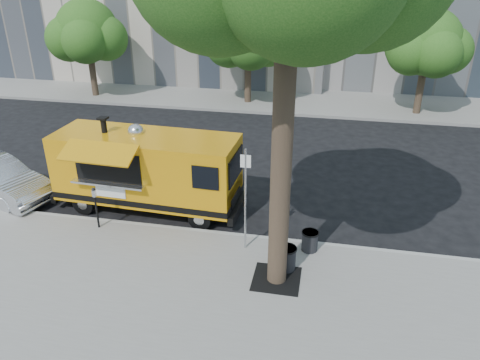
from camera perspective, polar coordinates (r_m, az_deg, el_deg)
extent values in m
plane|color=black|center=(15.00, -4.12, -4.75)|extent=(120.00, 120.00, 0.00)
cube|color=gray|center=(11.85, -9.28, -14.09)|extent=(60.00, 6.00, 0.15)
cube|color=#999993|center=(14.20, -5.10, -6.36)|extent=(60.00, 0.14, 0.16)
cube|color=gray|center=(27.22, 3.34, 9.73)|extent=(60.00, 5.00, 0.15)
cylinder|color=#33261C|center=(10.54, 5.07, 2.16)|extent=(0.48, 0.48, 6.50)
cube|color=black|center=(12.21, 4.47, -11.92)|extent=(1.20, 1.20, 0.02)
cylinder|color=#33261C|center=(28.86, -17.50, 12.36)|extent=(0.36, 0.36, 2.60)
sphere|color=#1C4F15|center=(28.45, -18.15, 16.94)|extent=(3.42, 3.42, 3.42)
cylinder|color=#33261C|center=(26.26, 0.96, 12.27)|extent=(0.36, 0.36, 2.60)
sphere|color=#1C4F15|center=(25.80, 1.00, 17.46)|extent=(3.60, 3.60, 3.60)
cylinder|color=#33261C|center=(25.95, 21.12, 10.40)|extent=(0.36, 0.36, 2.60)
sphere|color=#1C4F15|center=(25.50, 21.96, 15.34)|extent=(3.24, 3.24, 3.24)
cylinder|color=silver|center=(12.56, 0.66, -2.52)|extent=(0.06, 0.06, 3.00)
cube|color=white|center=(12.05, 0.69, 2.29)|extent=(0.28, 0.02, 0.35)
cylinder|color=black|center=(14.62, -17.05, -3.75)|extent=(0.06, 0.06, 1.05)
cube|color=silver|center=(14.33, -17.37, -1.58)|extent=(0.10, 0.08, 0.22)
sphere|color=black|center=(14.28, -17.44, -1.11)|extent=(0.11, 0.11, 0.11)
cube|color=orange|center=(15.19, -11.27, 1.58)|extent=(5.90, 2.24, 2.10)
cube|color=black|center=(15.56, -11.01, -1.29)|extent=(5.92, 2.26, 0.20)
cube|color=black|center=(14.75, -0.28, -3.43)|extent=(0.27, 1.88, 0.27)
cube|color=black|center=(17.07, -20.11, -0.85)|extent=(0.27, 1.88, 0.27)
cube|color=black|center=(14.12, -0.52, 1.67)|extent=(0.12, 1.58, 0.85)
cylinder|color=black|center=(14.34, -4.88, -4.68)|extent=(0.73, 0.28, 0.72)
cylinder|color=black|center=(15.70, -2.99, -1.72)|extent=(0.73, 0.28, 0.72)
cylinder|color=black|center=(15.93, -18.45, -2.71)|extent=(0.73, 0.28, 0.72)
cylinder|color=black|center=(17.17, -15.67, -0.19)|extent=(0.73, 0.28, 0.72)
cube|color=black|center=(14.67, -15.72, 1.62)|extent=(2.15, 0.28, 0.94)
cube|color=silver|center=(14.76, -15.78, -0.44)|extent=(2.36, 0.46, 0.06)
cube|color=orange|center=(14.06, -16.94, 3.21)|extent=(2.28, 0.95, 0.38)
cube|color=white|center=(14.94, -15.51, -1.24)|extent=(0.98, 0.09, 0.45)
cylinder|color=black|center=(15.34, -16.28, 6.39)|extent=(0.18, 0.18, 0.49)
sphere|color=silver|center=(15.09, -12.59, 5.77)|extent=(0.50, 0.50, 0.50)
sphere|color=maroon|center=(15.16, -16.81, 2.05)|extent=(0.75, 0.75, 0.75)
cylinder|color=#FF590C|center=(15.03, -17.18, 1.25)|extent=(0.31, 0.12, 0.30)
cylinder|color=black|center=(12.40, 5.65, -9.48)|extent=(0.50, 0.50, 0.65)
cylinder|color=black|center=(12.23, 5.72, -8.32)|extent=(0.54, 0.54, 0.04)
cylinder|color=black|center=(13.22, 8.50, -7.36)|extent=(0.45, 0.45, 0.58)
cylinder|color=black|center=(13.07, 8.58, -6.36)|extent=(0.49, 0.49, 0.04)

